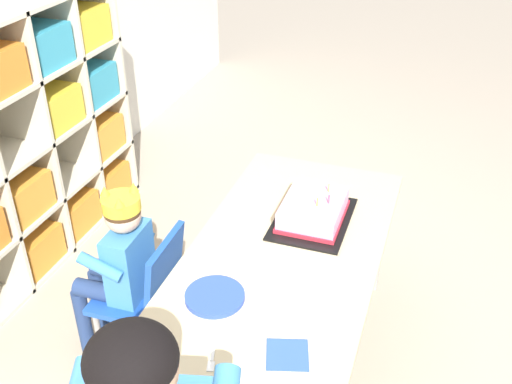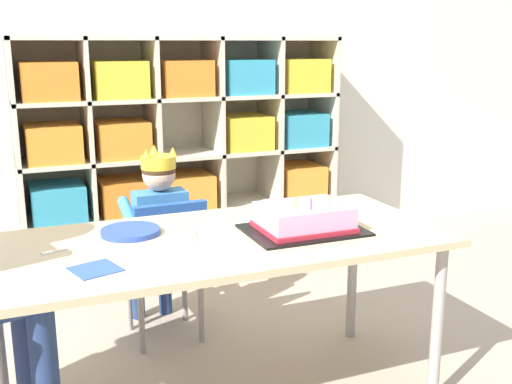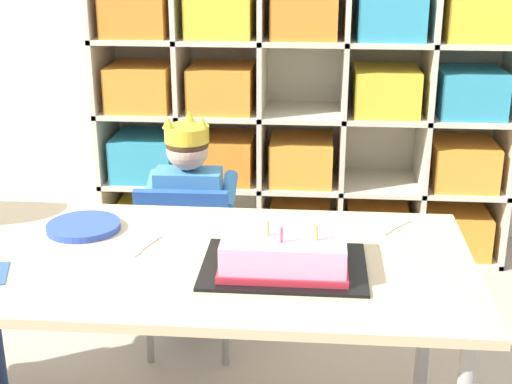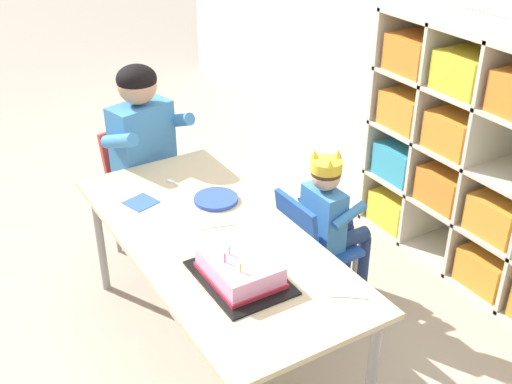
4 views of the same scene
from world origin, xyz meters
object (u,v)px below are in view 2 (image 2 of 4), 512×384
object	(u,v)px
child_with_crown	(158,219)
fork_near_child_seat	(338,204)
classroom_chair_blue	(166,259)
fork_by_napkin	(60,250)
fork_beside_plate_stack	(194,236)
paper_plate_stack	(131,231)
birthday_cake_on_tray	(304,220)
activity_table	(217,253)

from	to	relation	value
child_with_crown	fork_near_child_seat	size ratio (longest dim) A/B	7.13
classroom_chair_blue	fork_by_napkin	world-z (taller)	classroom_chair_blue
classroom_chair_blue	fork_by_napkin	size ratio (longest dim) A/B	4.68
fork_near_child_seat	fork_beside_plate_stack	bearing A→B (deg)	144.74
classroom_chair_blue	paper_plate_stack	size ratio (longest dim) A/B	3.20
birthday_cake_on_tray	fork_beside_plate_stack	xyz separation A→B (m)	(-0.35, 0.08, -0.04)
birthday_cake_on_tray	fork_beside_plate_stack	bearing A→B (deg)	166.54
activity_table	classroom_chair_blue	world-z (taller)	classroom_chair_blue
child_with_crown	fork_beside_plate_stack	size ratio (longest dim) A/B	6.11
birthday_cake_on_tray	paper_plate_stack	distance (m)	0.57
fork_by_napkin	paper_plate_stack	bearing A→B (deg)	4.93
birthday_cake_on_tray	fork_by_napkin	xyz separation A→B (m)	(-0.77, 0.10, -0.04)
fork_near_child_seat	paper_plate_stack	bearing A→B (deg)	134.37
classroom_chair_blue	paper_plate_stack	xyz separation A→B (m)	(-0.20, -0.37, 0.25)
fork_near_child_seat	fork_by_napkin	size ratio (longest dim) A/B	0.86
classroom_chair_blue	paper_plate_stack	world-z (taller)	same
child_with_crown	paper_plate_stack	world-z (taller)	child_with_crown
paper_plate_stack	classroom_chair_blue	bearing A→B (deg)	61.36
birthday_cake_on_tray	fork_beside_plate_stack	size ratio (longest dim) A/B	2.90
fork_beside_plate_stack	birthday_cake_on_tray	bearing A→B (deg)	-84.38
classroom_chair_blue	fork_near_child_seat	xyz separation A→B (m)	(0.61, -0.30, 0.24)
child_with_crown	birthday_cake_on_tray	world-z (taller)	child_with_crown
activity_table	birthday_cake_on_tray	bearing A→B (deg)	-8.93
activity_table	child_with_crown	distance (m)	0.62
activity_table	fork_near_child_seat	world-z (taller)	fork_near_child_seat
fork_near_child_seat	fork_beside_plate_stack	xyz separation A→B (m)	(-0.63, -0.18, 0.00)
activity_table	birthday_cake_on_tray	world-z (taller)	birthday_cake_on_tray
classroom_chair_blue	fork_beside_plate_stack	distance (m)	0.53
child_with_crown	fork_by_napkin	bearing A→B (deg)	51.33
classroom_chair_blue	child_with_crown	world-z (taller)	child_with_crown
fork_by_napkin	activity_table	bearing A→B (deg)	-22.11
fork_near_child_seat	birthday_cake_on_tray	bearing A→B (deg)	172.24
child_with_crown	fork_by_napkin	size ratio (longest dim) A/B	6.14
birthday_cake_on_tray	fork_beside_plate_stack	distance (m)	0.36
fork_beside_plate_stack	child_with_crown	bearing A→B (deg)	17.34
fork_by_napkin	child_with_crown	bearing A→B (deg)	37.03
classroom_chair_blue	birthday_cake_on_tray	distance (m)	0.71
child_with_crown	activity_table	bearing A→B (deg)	92.91
birthday_cake_on_tray	fork_by_napkin	world-z (taller)	birthday_cake_on_tray
classroom_chair_blue	child_with_crown	size ratio (longest dim) A/B	0.76
classroom_chair_blue	child_with_crown	distance (m)	0.17
paper_plate_stack	fork_by_napkin	distance (m)	0.24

